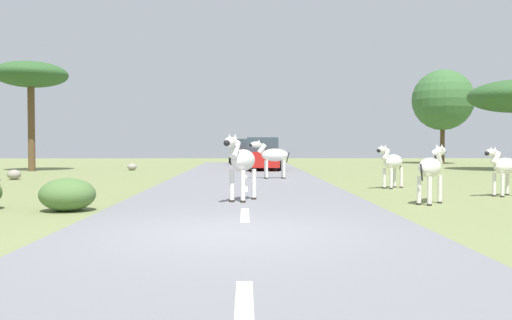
{
  "coord_description": "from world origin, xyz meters",
  "views": [
    {
      "loc": [
        0.24,
        -8.26,
        1.44
      ],
      "look_at": [
        0.69,
        13.97,
        0.76
      ],
      "focal_mm": 36.96,
      "sensor_mm": 36.0,
      "label": 1
    }
  ],
  "objects": [
    {
      "name": "rock_0",
      "position": [
        -9.12,
        13.18,
        0.2
      ],
      "size": [
        0.53,
        0.54,
        0.4
      ],
      "primitive_type": "ellipsoid",
      "color": "gray",
      "rests_on": "ground_plane"
    },
    {
      "name": "lane_markings",
      "position": [
        0.23,
        -1.0,
        0.05
      ],
      "size": [
        0.16,
        56.0,
        0.01
      ],
      "color": "silver",
      "rests_on": "road"
    },
    {
      "name": "car_0",
      "position": [
        0.16,
        28.4,
        0.85
      ],
      "size": [
        2.27,
        4.46,
        1.74
      ],
      "rotation": [
        0.0,
        0.0,
        3.22
      ],
      "color": "red",
      "rests_on": "road"
    },
    {
      "name": "zebra_3",
      "position": [
        4.98,
        8.68,
        0.85
      ],
      "size": [
        1.21,
        1.19,
        1.42
      ],
      "rotation": [
        0.0,
        0.0,
        2.34
      ],
      "color": "silver",
      "rests_on": "ground_plane"
    },
    {
      "name": "zebra_0",
      "position": [
        0.15,
        4.52,
        1.02
      ],
      "size": [
        0.9,
        1.64,
        1.63
      ],
      "rotation": [
        0.0,
        0.0,
        2.77
      ],
      "color": "silver",
      "rests_on": "road"
    },
    {
      "name": "bush_0",
      "position": [
        -3.58,
        3.06,
        0.36
      ],
      "size": [
        1.19,
        1.07,
        0.71
      ],
      "primitive_type": "ellipsoid",
      "color": "#4C7038",
      "rests_on": "ground_plane"
    },
    {
      "name": "rock_1",
      "position": [
        -5.97,
        20.64,
        0.19
      ],
      "size": [
        0.5,
        0.53,
        0.37
      ],
      "primitive_type": "ellipsoid",
      "color": "gray",
      "rests_on": "ground_plane"
    },
    {
      "name": "road",
      "position": [
        0.23,
        0.0,
        0.03
      ],
      "size": [
        6.0,
        64.0,
        0.05
      ],
      "primitive_type": "cube",
      "color": "slate",
      "rests_on": "ground_plane"
    },
    {
      "name": "ground_plane",
      "position": [
        0.0,
        0.0,
        0.0
      ],
      "size": [
        90.0,
        90.0,
        0.0
      ],
      "primitive_type": "plane",
      "color": "olive"
    },
    {
      "name": "tree_3",
      "position": [
        14.54,
        29.64,
        4.62
      ],
      "size": [
        4.37,
        4.37,
        6.82
      ],
      "color": "#4C3823",
      "rests_on": "ground_plane"
    },
    {
      "name": "zebra_1",
      "position": [
        4.71,
        4.28,
        0.86
      ],
      "size": [
        1.15,
        1.27,
        1.44
      ],
      "rotation": [
        0.0,
        0.0,
        5.57
      ],
      "color": "silver",
      "rests_on": "ground_plane"
    },
    {
      "name": "tree_2",
      "position": [
        -11.08,
        19.83,
        5.02
      ],
      "size": [
        3.8,
        3.8,
        5.77
      ],
      "color": "brown",
      "rests_on": "ground_plane"
    },
    {
      "name": "zebra_4",
      "position": [
        1.33,
        12.84,
        0.98
      ],
      "size": [
        1.65,
        0.57,
        1.56
      ],
      "rotation": [
        0.0,
        0.0,
        1.7
      ],
      "color": "silver",
      "rests_on": "road"
    },
    {
      "name": "car_1",
      "position": [
        1.22,
        20.31,
        0.85
      ],
      "size": [
        2.24,
        4.45,
        1.74
      ],
      "rotation": [
        0.0,
        0.0,
        -0.07
      ],
      "color": "red",
      "rests_on": "road"
    },
    {
      "name": "zebra_2",
      "position": [
        7.32,
        6.02,
        0.82
      ],
      "size": [
        1.31,
        0.95,
        1.37
      ],
      "rotation": [
        0.0,
        0.0,
        2.13
      ],
      "color": "silver",
      "rests_on": "ground_plane"
    }
  ]
}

